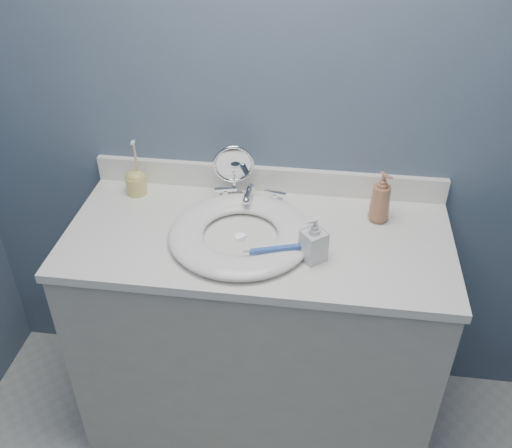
% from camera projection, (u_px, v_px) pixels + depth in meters
% --- Properties ---
extents(back_wall, '(2.20, 0.02, 2.40)m').
position_uv_depth(back_wall, '(269.00, 104.00, 1.83)').
color(back_wall, slate).
rests_on(back_wall, ground).
extents(vanity_cabinet, '(1.20, 0.55, 0.85)m').
position_uv_depth(vanity_cabinet, '(258.00, 335.00, 2.06)').
color(vanity_cabinet, '#BBB7AB').
rests_on(vanity_cabinet, ground).
extents(countertop, '(1.22, 0.57, 0.03)m').
position_uv_depth(countertop, '(258.00, 238.00, 1.81)').
color(countertop, white).
rests_on(countertop, vanity_cabinet).
extents(backsplash, '(1.22, 0.02, 0.09)m').
position_uv_depth(backsplash, '(268.00, 179.00, 1.98)').
color(backsplash, white).
rests_on(backsplash, countertop).
extents(basin, '(0.45, 0.45, 0.04)m').
position_uv_depth(basin, '(241.00, 234.00, 1.77)').
color(basin, white).
rests_on(basin, countertop).
extents(drain, '(0.04, 0.04, 0.01)m').
position_uv_depth(drain, '(241.00, 237.00, 1.78)').
color(drain, silver).
rests_on(drain, countertop).
extents(faucet, '(0.25, 0.13, 0.07)m').
position_uv_depth(faucet, '(250.00, 197.00, 1.92)').
color(faucet, silver).
rests_on(faucet, countertop).
extents(makeup_mirror, '(0.14, 0.08, 0.20)m').
position_uv_depth(makeup_mirror, '(234.00, 170.00, 1.90)').
color(makeup_mirror, silver).
rests_on(makeup_mirror, countertop).
extents(soap_bottle_amber, '(0.10, 0.10, 0.18)m').
position_uv_depth(soap_bottle_amber, '(381.00, 197.00, 1.81)').
color(soap_bottle_amber, '#A5694A').
rests_on(soap_bottle_amber, countertop).
extents(soap_bottle_clear, '(0.09, 0.09, 0.15)m').
position_uv_depth(soap_bottle_clear, '(314.00, 239.00, 1.66)').
color(soap_bottle_clear, silver).
rests_on(soap_bottle_clear, countertop).
extents(toothbrush_holder, '(0.07, 0.07, 0.20)m').
position_uv_depth(toothbrush_holder, '(136.00, 181.00, 1.97)').
color(toothbrush_holder, '#D7C86B').
rests_on(toothbrush_holder, countertop).
extents(toothbrush_lying, '(0.17, 0.07, 0.02)m').
position_uv_depth(toothbrush_lying, '(273.00, 249.00, 1.66)').
color(toothbrush_lying, '#345BBA').
rests_on(toothbrush_lying, basin).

